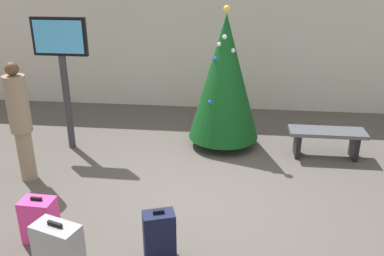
{
  "coord_description": "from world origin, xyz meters",
  "views": [
    {
      "loc": [
        0.5,
        -4.84,
        3.02
      ],
      "look_at": [
        -0.09,
        0.41,
        0.9
      ],
      "focal_mm": 37.88,
      "sensor_mm": 36.0,
      "label": 1
    }
  ],
  "objects_px": {
    "holiday_tree": "(225,78)",
    "suitcase_4": "(40,220)",
    "flight_info_kiosk": "(62,59)",
    "traveller_0": "(20,120)",
    "suitcase_3": "(159,236)",
    "waiting_bench": "(327,138)"
  },
  "relations": [
    {
      "from": "traveller_0",
      "to": "suitcase_4",
      "type": "distance_m",
      "value": 1.78
    },
    {
      "from": "suitcase_3",
      "to": "suitcase_4",
      "type": "xyz_separation_m",
      "value": [
        -1.45,
        0.19,
        -0.03
      ]
    },
    {
      "from": "holiday_tree",
      "to": "flight_info_kiosk",
      "type": "bearing_deg",
      "value": -171.3
    },
    {
      "from": "waiting_bench",
      "to": "holiday_tree",
      "type": "bearing_deg",
      "value": 170.18
    },
    {
      "from": "suitcase_4",
      "to": "suitcase_3",
      "type": "bearing_deg",
      "value": -7.38
    },
    {
      "from": "suitcase_3",
      "to": "suitcase_4",
      "type": "relative_size",
      "value": 1.1
    },
    {
      "from": "holiday_tree",
      "to": "suitcase_3",
      "type": "xyz_separation_m",
      "value": [
        -0.56,
        -3.18,
        -0.95
      ]
    },
    {
      "from": "flight_info_kiosk",
      "to": "waiting_bench",
      "type": "relative_size",
      "value": 1.82
    },
    {
      "from": "holiday_tree",
      "to": "waiting_bench",
      "type": "distance_m",
      "value": 1.98
    },
    {
      "from": "holiday_tree",
      "to": "traveller_0",
      "type": "bearing_deg",
      "value": -151.0
    },
    {
      "from": "suitcase_4",
      "to": "waiting_bench",
      "type": "bearing_deg",
      "value": 35.58
    },
    {
      "from": "flight_info_kiosk",
      "to": "traveller_0",
      "type": "height_order",
      "value": "flight_info_kiosk"
    },
    {
      "from": "suitcase_3",
      "to": "traveller_0",
      "type": "bearing_deg",
      "value": 145.72
    },
    {
      "from": "traveller_0",
      "to": "suitcase_4",
      "type": "relative_size",
      "value": 3.14
    },
    {
      "from": "waiting_bench",
      "to": "suitcase_3",
      "type": "xyz_separation_m",
      "value": [
        -2.3,
        -2.87,
        -0.05
      ]
    },
    {
      "from": "waiting_bench",
      "to": "traveller_0",
      "type": "height_order",
      "value": "traveller_0"
    },
    {
      "from": "flight_info_kiosk",
      "to": "waiting_bench",
      "type": "distance_m",
      "value": 4.59
    },
    {
      "from": "flight_info_kiosk",
      "to": "traveller_0",
      "type": "xyz_separation_m",
      "value": [
        -0.2,
        -1.19,
        -0.63
      ]
    },
    {
      "from": "holiday_tree",
      "to": "suitcase_4",
      "type": "bearing_deg",
      "value": -124.0
    },
    {
      "from": "flight_info_kiosk",
      "to": "suitcase_3",
      "type": "xyz_separation_m",
      "value": [
        2.12,
        -2.77,
        -1.3
      ]
    },
    {
      "from": "suitcase_3",
      "to": "flight_info_kiosk",
      "type": "bearing_deg",
      "value": 127.41
    },
    {
      "from": "waiting_bench",
      "to": "suitcase_3",
      "type": "relative_size",
      "value": 1.98
    }
  ]
}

